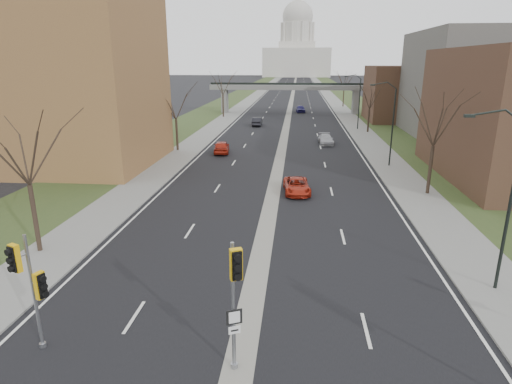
# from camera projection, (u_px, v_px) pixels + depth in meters

# --- Properties ---
(ground) EXTENTS (700.00, 700.00, 0.00)m
(ground) POSITION_uv_depth(u_px,v_px,m) (241.00, 354.00, 16.41)
(ground) COLOR black
(ground) RESTS_ON ground
(road_surface) EXTENTS (20.00, 600.00, 0.01)m
(road_surface) POSITION_uv_depth(u_px,v_px,m) (293.00, 92.00, 159.18)
(road_surface) COLOR black
(road_surface) RESTS_ON ground
(median_strip) EXTENTS (1.20, 600.00, 0.02)m
(median_strip) POSITION_uv_depth(u_px,v_px,m) (293.00, 92.00, 159.18)
(median_strip) COLOR gray
(median_strip) RESTS_ON ground
(sidewalk_right) EXTENTS (4.00, 600.00, 0.12)m
(sidewalk_right) POSITION_uv_depth(u_px,v_px,m) (326.00, 92.00, 158.06)
(sidewalk_right) COLOR gray
(sidewalk_right) RESTS_ON ground
(sidewalk_left) EXTENTS (4.00, 600.00, 0.12)m
(sidewalk_left) POSITION_uv_depth(u_px,v_px,m) (261.00, 91.00, 160.27)
(sidewalk_left) COLOR gray
(sidewalk_left) RESTS_ON ground
(grass_verge_right) EXTENTS (8.00, 600.00, 0.10)m
(grass_verge_right) POSITION_uv_depth(u_px,v_px,m) (342.00, 92.00, 157.51)
(grass_verge_right) COLOR #283D1C
(grass_verge_right) RESTS_ON ground
(grass_verge_left) EXTENTS (8.00, 600.00, 0.10)m
(grass_verge_left) POSITION_uv_depth(u_px,v_px,m) (245.00, 91.00, 160.82)
(grass_verge_left) COLOR #283D1C
(grass_verge_left) RESTS_ON ground
(apartment_building) EXTENTS (25.00, 16.00, 22.00)m
(apartment_building) POSITION_uv_depth(u_px,v_px,m) (28.00, 59.00, 44.14)
(apartment_building) COLOR olive
(apartment_building) RESTS_ON ground
(commercial_block_mid) EXTENTS (18.00, 22.00, 15.00)m
(commercial_block_mid) POSITION_uv_depth(u_px,v_px,m) (481.00, 85.00, 61.13)
(commercial_block_mid) COLOR #5F5D57
(commercial_block_mid) RESTS_ON ground
(commercial_block_far) EXTENTS (14.00, 14.00, 10.00)m
(commercial_block_far) POSITION_uv_depth(u_px,v_px,m) (407.00, 94.00, 79.55)
(commercial_block_far) COLOR #4B3323
(commercial_block_far) RESTS_ON ground
(pedestrian_bridge) EXTENTS (34.00, 3.00, 6.45)m
(pedestrian_bridge) POSITION_uv_depth(u_px,v_px,m) (289.00, 90.00, 91.14)
(pedestrian_bridge) COLOR slate
(pedestrian_bridge) RESTS_ON ground
(capitol) EXTENTS (48.00, 42.00, 55.75)m
(capitol) POSITION_uv_depth(u_px,v_px,m) (297.00, 50.00, 315.56)
(capitol) COLOR silver
(capitol) RESTS_ON ground
(streetlight_near) EXTENTS (2.61, 0.20, 8.70)m
(streetlight_near) POSITION_uv_depth(u_px,v_px,m) (501.00, 151.00, 19.07)
(streetlight_near) COLOR black
(streetlight_near) RESTS_ON sidewalk_right
(streetlight_mid) EXTENTS (2.61, 0.20, 8.70)m
(streetlight_mid) POSITION_uv_depth(u_px,v_px,m) (387.00, 100.00, 43.82)
(streetlight_mid) COLOR black
(streetlight_mid) RESTS_ON sidewalk_right
(streetlight_far) EXTENTS (2.61, 0.20, 8.70)m
(streetlight_far) POSITION_uv_depth(u_px,v_px,m) (355.00, 86.00, 68.57)
(streetlight_far) COLOR black
(streetlight_far) RESTS_ON sidewalk_right
(tree_left_a) EXTENTS (7.20, 7.20, 9.40)m
(tree_left_a) POSITION_uv_depth(u_px,v_px,m) (23.00, 141.00, 23.28)
(tree_left_a) COLOR #382B21
(tree_left_a) RESTS_ON sidewalk_left
(tree_left_b) EXTENTS (6.75, 6.75, 8.81)m
(tree_left_b) POSITION_uv_depth(u_px,v_px,m) (175.00, 100.00, 51.95)
(tree_left_b) COLOR #382B21
(tree_left_b) RESTS_ON sidewalk_left
(tree_left_c) EXTENTS (7.65, 7.65, 9.99)m
(tree_left_c) POSITION_uv_depth(u_px,v_px,m) (223.00, 81.00, 84.07)
(tree_left_c) COLOR #382B21
(tree_left_c) RESTS_ON sidewalk_left
(tree_right_a) EXTENTS (7.20, 7.20, 9.40)m
(tree_right_a) POSITION_uv_depth(u_px,v_px,m) (437.00, 115.00, 34.21)
(tree_right_a) COLOR #382B21
(tree_right_a) RESTS_ON sidewalk_right
(tree_right_b) EXTENTS (6.30, 6.30, 8.22)m
(tree_right_b) POSITION_uv_depth(u_px,v_px,m) (370.00, 95.00, 65.86)
(tree_right_b) COLOR #382B21
(tree_right_b) RESTS_ON sidewalk_right
(tree_right_c) EXTENTS (7.65, 7.65, 9.99)m
(tree_right_c) POSITION_uv_depth(u_px,v_px,m) (345.00, 78.00, 103.58)
(tree_right_c) COLOR #382B21
(tree_right_c) RESTS_ON sidewalk_right
(signal_pole_left) EXTENTS (1.09, 0.80, 4.77)m
(signal_pole_left) POSITION_uv_depth(u_px,v_px,m) (30.00, 279.00, 15.68)
(signal_pole_left) COLOR gray
(signal_pole_left) RESTS_ON ground
(signal_pole_median) EXTENTS (0.72, 0.83, 4.99)m
(signal_pole_median) POSITION_uv_depth(u_px,v_px,m) (235.00, 287.00, 14.41)
(signal_pole_median) COLOR gray
(signal_pole_median) RESTS_ON ground
(car_left_near) EXTENTS (2.37, 4.69, 1.53)m
(car_left_near) POSITION_uv_depth(u_px,v_px,m) (222.00, 147.00, 52.24)
(car_left_near) COLOR #A62313
(car_left_near) RESTS_ON ground
(car_left_far) EXTENTS (1.52, 4.35, 1.43)m
(car_left_far) POSITION_uv_depth(u_px,v_px,m) (257.00, 122.00, 74.54)
(car_left_far) COLOR black
(car_left_far) RESTS_ON ground
(car_right_near) EXTENTS (2.52, 4.73, 1.27)m
(car_right_near) POSITION_uv_depth(u_px,v_px,m) (297.00, 186.00, 36.36)
(car_right_near) COLOR #A52311
(car_right_near) RESTS_ON ground
(car_right_mid) EXTENTS (2.07, 4.63, 1.32)m
(car_right_mid) POSITION_uv_depth(u_px,v_px,m) (326.00, 139.00, 57.86)
(car_right_mid) COLOR #A7A8AF
(car_right_mid) RESTS_ON ground
(car_right_far) EXTENTS (2.23, 4.67, 1.54)m
(car_right_far) POSITION_uv_depth(u_px,v_px,m) (300.00, 109.00, 94.39)
(car_right_far) COLOR navy
(car_right_far) RESTS_ON ground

